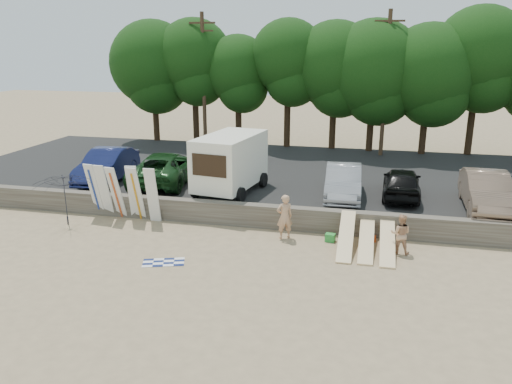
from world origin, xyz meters
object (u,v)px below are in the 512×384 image
box_trailer (230,161)px  beachgoer_b (400,234)px  car_2 (343,182)px  cooler (330,238)px  car_3 (402,183)px  beach_umbrella (64,200)px  car_0 (107,165)px  car_1 (166,168)px  beachgoer_a (285,217)px  car_4 (486,191)px

box_trailer → beachgoer_b: size_ratio=3.02×
beachgoer_b → box_trailer: bearing=-23.4°
car_2 → cooler: 4.15m
box_trailer → car_3: bearing=15.6°
beach_umbrella → car_3: bearing=20.1°
car_0 → car_3: 14.98m
car_1 → beachgoer_a: 8.43m
car_0 → car_3: size_ratio=1.20×
car_4 → beachgoer_a: (-8.22, -3.60, -0.59)m
car_0 → car_3: bearing=-4.1°
car_0 → car_2: bearing=-6.7°
box_trailer → beach_umbrella: size_ratio=1.85×
car_4 → cooler: 7.39m
cooler → car_1: bearing=161.9°
car_1 → beach_umbrella: 5.82m
box_trailer → beachgoer_b: bearing=-19.2°
car_4 → beachgoer_b: car_4 is taller
car_0 → beachgoer_a: car_0 is taller
car_1 → beachgoer_a: car_1 is taller
box_trailer → car_3: box_trailer is taller
car_1 → beachgoer_b: 12.65m
car_0 → car_2: car_0 is taller
beachgoer_b → beach_umbrella: size_ratio=0.61×
box_trailer → car_2: box_trailer is taller
cooler → car_3: bearing=66.5°
beachgoer_a → car_1: bearing=-61.5°
beachgoer_a → box_trailer: bearing=-76.2°
car_1 → beach_umbrella: car_1 is taller
car_2 → box_trailer: bearing=-178.9°
box_trailer → car_4: box_trailer is taller
car_3 → cooler: (-2.88, -4.56, -1.26)m
box_trailer → car_1: size_ratio=0.82×
car_1 → car_4: bearing=171.8°
car_4 → beachgoer_a: car_4 is taller
car_1 → car_0: bearing=1.9°
car_0 → beach_umbrella: size_ratio=1.99×
car_3 → beachgoer_b: car_3 is taller
beachgoer_a → car_0: bearing=-50.9°
cooler → beachgoer_b: bearing=-3.4°
car_0 → car_3: (14.97, 0.40, -0.11)m
car_3 → cooler: size_ratio=11.09×
box_trailer → cooler: (5.18, -3.58, -2.11)m
box_trailer → beachgoer_a: bearing=-39.1°
car_2 → car_0: bearing=176.2°
box_trailer → beachgoer_a: (3.32, -3.66, -1.34)m
car_2 → beach_umbrella: bearing=-161.1°
car_2 → car_4: car_4 is taller
beach_umbrella → car_2: bearing=21.6°
car_0 → car_4: bearing=-7.6°
box_trailer → car_1: (-3.72, 0.94, -0.78)m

